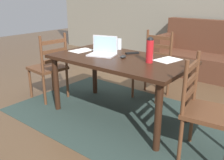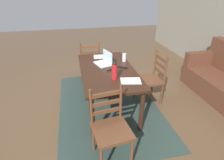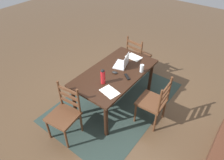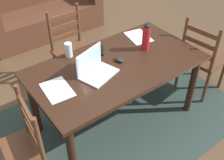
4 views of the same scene
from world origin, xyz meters
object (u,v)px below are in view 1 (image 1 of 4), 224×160
object	(u,v)px
tv_remote	(132,53)
drinking_glass	(119,44)
chair_right_near	(206,111)
couch	(207,56)
computer_mouse	(123,57)
chair_left_near	(49,68)
water_bottle	(150,49)
laptop	(103,50)
chair_far_head	(153,66)
dining_table	(119,65)

from	to	relation	value
tv_remote	drinking_glass	bearing A→B (deg)	13.15
chair_right_near	tv_remote	distance (m)	1.22
couch	computer_mouse	world-z (taller)	couch
chair_right_near	couch	size ratio (longest dim) A/B	0.53
chair_left_near	drinking_glass	bearing A→B (deg)	34.35
chair_right_near	computer_mouse	distance (m)	1.12
water_bottle	computer_mouse	size ratio (longest dim) A/B	2.79
chair_right_near	drinking_glass	xyz separation A→B (m)	(-1.39, 0.56, 0.35)
couch	chair_left_near	bearing A→B (deg)	-118.68
couch	water_bottle	bearing A→B (deg)	-87.40
water_bottle	drinking_glass	size ratio (longest dim) A/B	1.95
couch	laptop	world-z (taller)	couch
drinking_glass	tv_remote	world-z (taller)	drinking_glass
chair_far_head	laptop	distance (m)	0.92
couch	drinking_glass	distance (m)	2.10
water_bottle	chair_far_head	bearing A→B (deg)	116.13
drinking_glass	couch	bearing A→B (deg)	73.93
laptop	tv_remote	size ratio (longest dim) A/B	2.18
chair_left_near	water_bottle	xyz separation A→B (m)	(1.49, 0.21, 0.42)
drinking_glass	chair_left_near	bearing A→B (deg)	-145.65
couch	chair_far_head	bearing A→B (deg)	-100.39
laptop	water_bottle	distance (m)	0.64
chair_left_near	couch	world-z (taller)	couch
drinking_glass	computer_mouse	world-z (taller)	drinking_glass
chair_left_near	water_bottle	distance (m)	1.56
chair_left_near	drinking_glass	distance (m)	1.05
chair_far_head	water_bottle	xyz separation A→B (m)	(0.39, -0.79, 0.42)
chair_left_near	computer_mouse	xyz separation A→B (m)	(1.15, 0.20, 0.30)
laptop	water_bottle	bearing A→B (deg)	2.82
dining_table	drinking_glass	distance (m)	0.50
chair_far_head	chair_right_near	size ratio (longest dim) A/B	1.00
water_bottle	drinking_glass	bearing A→B (deg)	152.92
chair_right_near	couch	distance (m)	2.66
dining_table	chair_left_near	xyz separation A→B (m)	(-1.10, -0.18, -0.19)
tv_remote	chair_right_near	bearing A→B (deg)	-167.68
dining_table	chair_left_near	distance (m)	1.13
chair_right_near	laptop	xyz separation A→B (m)	(-1.35, 0.18, 0.34)
chair_right_near	water_bottle	distance (m)	0.86
couch	laptop	xyz separation A→B (m)	(-0.52, -2.35, 0.44)
computer_mouse	tv_remote	distance (m)	0.24
laptop	water_bottle	world-z (taller)	water_bottle
dining_table	laptop	xyz separation A→B (m)	(-0.24, -0.00, 0.15)
laptop	tv_remote	xyz separation A→B (m)	(0.25, 0.26, -0.05)
tv_remote	computer_mouse	bearing A→B (deg)	132.91
water_bottle	couch	bearing A→B (deg)	92.60
drinking_glass	laptop	bearing A→B (deg)	-83.28
chair_left_near	tv_remote	world-z (taller)	chair_left_near
dining_table	couch	world-z (taller)	couch
dining_table	tv_remote	size ratio (longest dim) A/B	9.59
water_bottle	tv_remote	size ratio (longest dim) A/B	1.64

